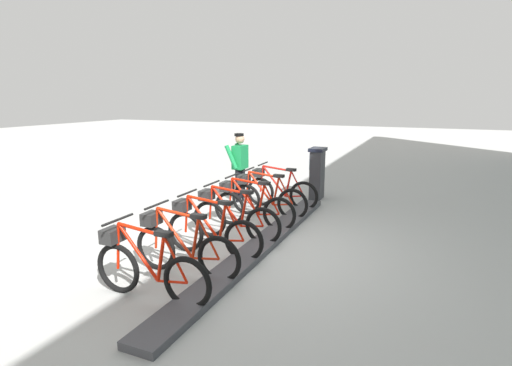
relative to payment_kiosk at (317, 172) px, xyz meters
The scene contains 11 objects.
ground_plane 3.78m from the payment_kiosk, 90.82° to the left, with size 60.00×60.00×0.00m, color #B5B6B2.
dock_rail_base 3.77m from the payment_kiosk, 90.82° to the left, with size 0.44×6.26×0.10m, color #47474C.
payment_kiosk is the anchor object (origin of this frame).
bike_docked_0 1.34m from the payment_kiosk, 64.31° to the left, with size 1.72×0.54×1.02m.
bike_docked_1 2.06m from the payment_kiosk, 73.81° to the left, with size 1.72×0.54×1.02m.
bike_docked_2 2.82m from the payment_kiosk, 78.25° to the left, with size 1.72×0.54×1.02m.
bike_docked_3 3.58m from the payment_kiosk, 80.80° to the left, with size 1.72×0.54×1.02m.
bike_docked_4 4.35m from the payment_kiosk, 82.44° to the left, with size 1.72×0.54×1.02m.
bike_docked_5 5.13m from the payment_kiosk, 83.59° to the left, with size 1.72×0.54×1.02m.
bike_docked_6 5.90m from the payment_kiosk, 84.44° to the left, with size 1.72×0.54×1.02m.
worker_near_rack 1.95m from the payment_kiosk, 33.14° to the left, with size 0.46×0.62×1.66m.
Camera 1 is at (-2.51, 5.86, 2.51)m, focal length 28.14 mm.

